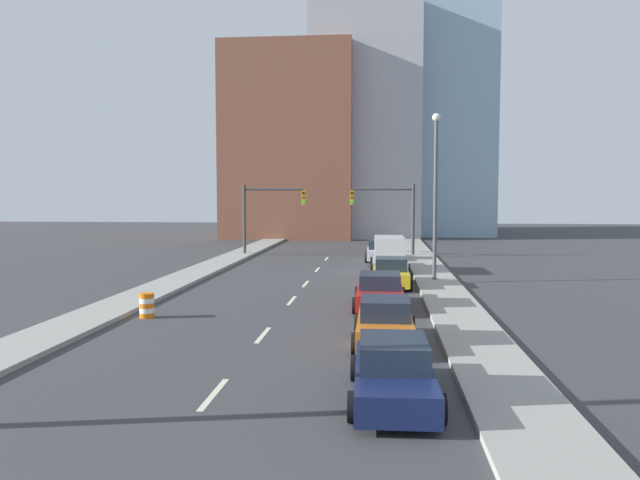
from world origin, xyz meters
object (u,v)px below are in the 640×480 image
Objects in this scene: traffic_signal_right at (393,209)px; street_lamp at (436,186)px; sedan_red at (380,292)px; sedan_yellow at (391,273)px; traffic_barrel at (147,305)px; sedan_orange at (385,324)px; sedan_white at (380,251)px; sedan_navy at (393,372)px; traffic_signal_left at (264,208)px; box_truck_gray at (389,255)px.

traffic_signal_right is 0.61× the size of street_lamp.
street_lamp is at bearing 69.30° from sedan_red.
sedan_yellow is (-0.42, -15.89, -2.98)m from traffic_signal_right.
traffic_barrel is 9.76m from sedan_orange.
sedan_yellow reaches higher than sedan_white.
traffic_barrel is at bearing -161.45° from sedan_red.
sedan_red is (-0.16, 6.54, -0.01)m from sedan_orange.
sedan_yellow reaches higher than sedan_red.
sedan_navy is 1.10× the size of sedan_white.
street_lamp is 2.05× the size of sedan_yellow.
sedan_orange is 25.36m from sedan_white.
traffic_signal_left reaches higher than box_truck_gray.
sedan_white reaches higher than sedan_red.
sedan_white is (-0.00, 18.82, 0.00)m from sedan_red.
sedan_orange is (-0.14, 5.32, 0.02)m from sedan_navy.
traffic_signal_right is 27.07m from traffic_barrel.
sedan_white is (9.03, -3.15, -3.00)m from traffic_signal_left.
traffic_barrel is at bearing 134.92° from sedan_navy.
traffic_barrel is 23.59m from sedan_white.
street_lamp reaches higher than traffic_signal_left.
traffic_signal_left is at bearing 130.15° from street_lamp.
sedan_yellow reaches higher than sedan_orange.
sedan_yellow is at bearing 43.72° from traffic_barrel.
street_lamp is 1.46× the size of box_truck_gray.
street_lamp reaches higher than sedan_white.
traffic_signal_right is 22.19m from sedan_red.
sedan_navy is 1.11× the size of sedan_orange.
box_truck_gray is 1.44× the size of sedan_white.
traffic_signal_right is at bearing 87.34° from sedan_red.
traffic_signal_right is 33.96m from sedan_navy.
sedan_navy is at bearing -88.62° from sedan_red.
sedan_orange is at bearing -21.17° from traffic_barrel.
sedan_orange is at bearing -92.10° from box_truck_gray.
traffic_signal_left reaches higher than sedan_navy.
sedan_red reaches higher than traffic_barrel.
sedan_orange is 0.97× the size of sedan_yellow.
traffic_signal_left is at bearing 134.20° from box_truck_gray.
box_truck_gray is (0.57, 12.37, 0.36)m from sedan_red.
box_truck_gray is (9.61, -9.59, -2.64)m from traffic_signal_left.
sedan_orange is at bearing -91.66° from traffic_signal_right.
traffic_signal_left is at bearing 107.66° from sedan_orange.
traffic_signal_right is at bearing 87.51° from sedan_navy.
traffic_signal_left is 1.29× the size of sedan_white.
street_lamp is 1.90× the size of sedan_navy.
sedan_yellow is at bearing -91.53° from traffic_signal_right.
traffic_barrel is 9.44m from sedan_red.
sedan_navy is 5.32m from sedan_orange.
box_truck_gray reaches higher than traffic_barrel.
traffic_signal_right is at bearing 88.33° from sedan_yellow.
traffic_signal_right is at bearing 72.17° from sedan_white.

